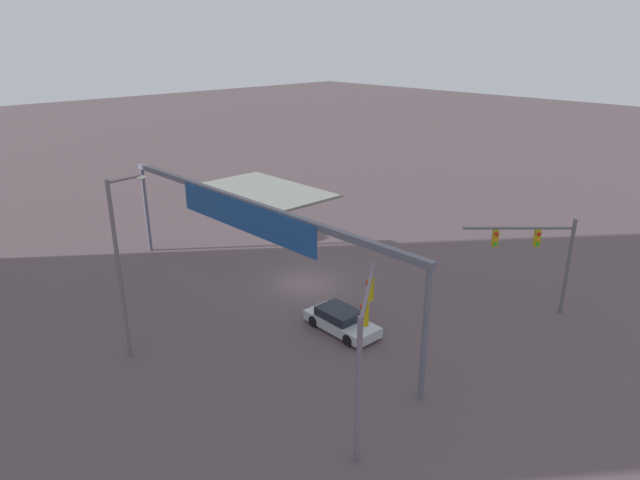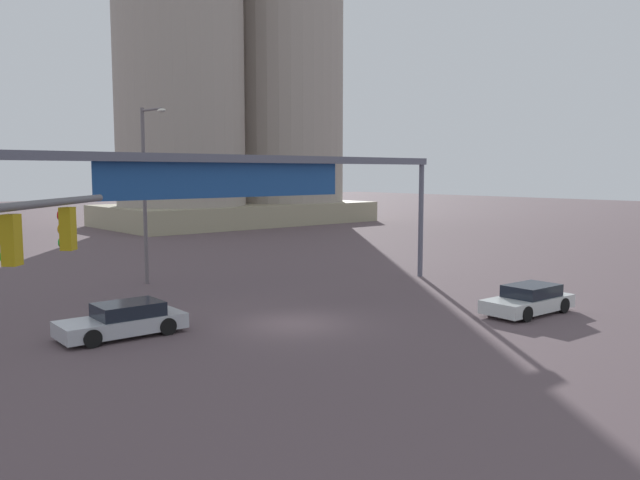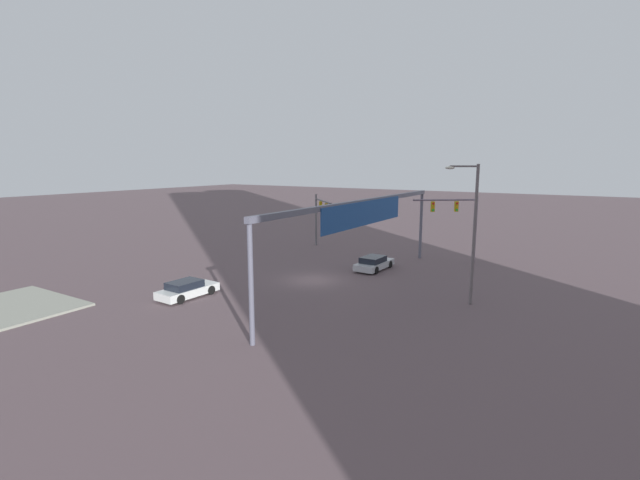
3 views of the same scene
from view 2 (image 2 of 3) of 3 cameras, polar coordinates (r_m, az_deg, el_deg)
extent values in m
plane|color=#58474C|center=(25.46, -2.32, -7.43)|extent=(238.73, 238.73, 0.00)
cylinder|color=#5D5B60|center=(14.03, -23.62, 2.94)|extent=(4.39, 4.61, 0.16)
cube|color=#B19010|center=(13.09, -25.67, 0.00)|extent=(0.41, 0.41, 0.95)
cylinder|color=red|center=(13.14, -26.34, 1.28)|extent=(0.18, 0.19, 0.20)
cylinder|color=orange|center=(13.17, -26.28, -0.02)|extent=(0.18, 0.19, 0.20)
cylinder|color=green|center=(13.20, -26.22, -1.32)|extent=(0.18, 0.19, 0.20)
cube|color=#B19010|center=(15.20, -21.44, 0.94)|extent=(0.41, 0.41, 0.95)
cylinder|color=red|center=(15.24, -22.04, 2.04)|extent=(0.18, 0.19, 0.20)
cylinder|color=orange|center=(15.26, -21.99, 0.92)|extent=(0.18, 0.19, 0.20)
cylinder|color=green|center=(15.29, -21.95, -0.20)|extent=(0.18, 0.19, 0.20)
cylinder|color=#665D60|center=(35.11, -15.28, 3.70)|extent=(0.20, 0.20, 9.25)
cylinder|color=#665D60|center=(34.49, -14.70, 11.12)|extent=(0.33, 1.75, 0.12)
ellipsoid|color=silver|center=(33.76, -13.87, 11.09)|extent=(0.37, 0.63, 0.20)
cylinder|color=slate|center=(36.85, 8.93, 1.68)|extent=(0.28, 0.28, 6.34)
cube|color=slate|center=(28.31, -7.91, 7.17)|extent=(25.70, 0.35, 0.35)
cube|color=navy|center=(28.55, -7.93, 5.51)|extent=(12.29, 0.08, 1.75)
cube|color=tan|center=(74.84, -7.26, 2.36)|extent=(29.90, 15.60, 2.33)
cube|color=#AFB2B9|center=(24.55, -17.17, -7.17)|extent=(4.50, 2.00, 0.55)
cube|color=black|center=(24.53, -16.63, -5.90)|extent=(2.36, 1.71, 0.50)
cylinder|color=black|center=(23.32, -19.54, -8.23)|extent=(0.65, 0.24, 0.64)
cylinder|color=black|center=(24.92, -20.87, -7.37)|extent=(0.65, 0.24, 0.64)
cylinder|color=black|center=(24.33, -13.36, -7.46)|extent=(0.65, 0.24, 0.64)
cylinder|color=black|center=(25.86, -15.03, -6.69)|extent=(0.65, 0.24, 0.64)
cube|color=silver|center=(28.48, 17.92, -5.38)|extent=(4.40, 1.98, 0.55)
cube|color=black|center=(28.59, 18.25, -4.27)|extent=(2.31, 1.67, 0.50)
cylinder|color=black|center=(26.95, 17.80, -6.26)|extent=(0.65, 0.25, 0.64)
cylinder|color=black|center=(27.90, 14.94, -5.76)|extent=(0.65, 0.25, 0.64)
cylinder|color=black|center=(29.18, 20.76, -5.44)|extent=(0.65, 0.25, 0.64)
cylinder|color=black|center=(30.05, 18.01, -5.01)|extent=(0.65, 0.25, 0.64)
camera|label=1|loc=(43.76, -54.81, 16.11)|focal=31.27mm
camera|label=3|loc=(59.15, 8.80, 9.26)|focal=25.22mm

